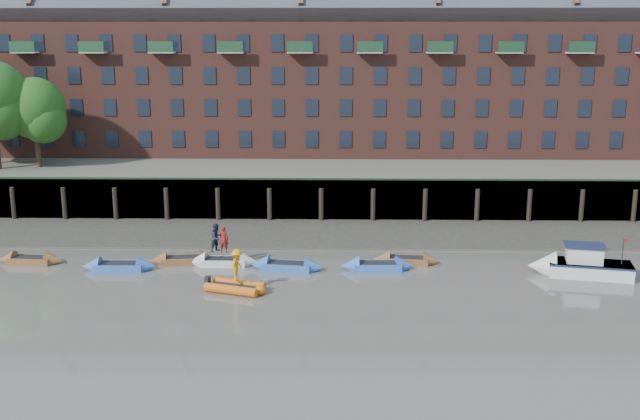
{
  "coord_description": "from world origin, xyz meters",
  "views": [
    {
      "loc": [
        3.02,
        -34.48,
        14.14
      ],
      "look_at": [
        2.1,
        12.0,
        3.2
      ],
      "focal_mm": 42.0,
      "sensor_mm": 36.0,
      "label": 1
    }
  ],
  "objects_px": {
    "rowboat_1": "(119,266)",
    "rowboat_2": "(183,260)",
    "rowboat_0": "(31,260)",
    "person_rower_a": "(224,239)",
    "motor_launch": "(573,265)",
    "rowboat_6": "(407,260)",
    "rowboat_5": "(377,266)",
    "person_rower_b": "(217,238)",
    "rowboat_3": "(223,262)",
    "rowboat_4": "(287,266)",
    "rib_tender": "(237,287)",
    "person_rib_crew": "(237,266)"
  },
  "relations": [
    {
      "from": "person_rib_crew",
      "to": "motor_launch",
      "type": "bearing_deg",
      "value": -70.94
    },
    {
      "from": "rowboat_3",
      "to": "person_rower_b",
      "type": "bearing_deg",
      "value": 159.94
    },
    {
      "from": "rowboat_1",
      "to": "rowboat_2",
      "type": "relative_size",
      "value": 1.07
    },
    {
      "from": "motor_launch",
      "to": "person_rower_b",
      "type": "xyz_separation_m",
      "value": [
        -21.7,
        1.7,
        1.13
      ]
    },
    {
      "from": "rowboat_5",
      "to": "rib_tender",
      "type": "relative_size",
      "value": 1.3
    },
    {
      "from": "rowboat_6",
      "to": "rowboat_5",
      "type": "bearing_deg",
      "value": -139.32
    },
    {
      "from": "rowboat_1",
      "to": "rowboat_5",
      "type": "xyz_separation_m",
      "value": [
        15.88,
        0.41,
        -0.0
      ]
    },
    {
      "from": "rowboat_4",
      "to": "person_rib_crew",
      "type": "relative_size",
      "value": 2.49
    },
    {
      "from": "rowboat_4",
      "to": "rib_tender",
      "type": "distance_m",
      "value": 4.79
    },
    {
      "from": "rowboat_3",
      "to": "motor_launch",
      "type": "distance_m",
      "value": 21.38
    },
    {
      "from": "rowboat_1",
      "to": "motor_launch",
      "type": "xyz_separation_m",
      "value": [
        27.57,
        -0.41,
        0.4
      ]
    },
    {
      "from": "rowboat_0",
      "to": "rowboat_2",
      "type": "bearing_deg",
      "value": 5.21
    },
    {
      "from": "rowboat_2",
      "to": "person_rib_crew",
      "type": "relative_size",
      "value": 2.29
    },
    {
      "from": "person_rib_crew",
      "to": "person_rower_a",
      "type": "bearing_deg",
      "value": 26.59
    },
    {
      "from": "rowboat_4",
      "to": "person_rower_a",
      "type": "distance_m",
      "value": 4.34
    },
    {
      "from": "rowboat_1",
      "to": "person_rower_a",
      "type": "xyz_separation_m",
      "value": [
        6.32,
        1.08,
        1.48
      ]
    },
    {
      "from": "rowboat_5",
      "to": "person_rib_crew",
      "type": "bearing_deg",
      "value": -154.77
    },
    {
      "from": "rowboat_6",
      "to": "person_rower_b",
      "type": "bearing_deg",
      "value": -171.62
    },
    {
      "from": "rowboat_5",
      "to": "rowboat_3",
      "type": "bearing_deg",
      "value": 173.96
    },
    {
      "from": "rowboat_5",
      "to": "person_rower_a",
      "type": "xyz_separation_m",
      "value": [
        -9.55,
        0.68,
        1.48
      ]
    },
    {
      "from": "rowboat_3",
      "to": "rowboat_4",
      "type": "height_order",
      "value": "rowboat_4"
    },
    {
      "from": "rib_tender",
      "to": "motor_launch",
      "type": "bearing_deg",
      "value": 28.64
    },
    {
      "from": "rowboat_5",
      "to": "person_rower_b",
      "type": "height_order",
      "value": "person_rower_b"
    },
    {
      "from": "rowboat_2",
      "to": "rowboat_0",
      "type": "bearing_deg",
      "value": 172.61
    },
    {
      "from": "rowboat_6",
      "to": "person_rower_b",
      "type": "xyz_separation_m",
      "value": [
        -11.93,
        -0.44,
        1.55
      ]
    },
    {
      "from": "motor_launch",
      "to": "person_rower_b",
      "type": "relative_size",
      "value": 3.48
    },
    {
      "from": "rowboat_1",
      "to": "rowboat_2",
      "type": "xyz_separation_m",
      "value": [
        3.66,
        1.51,
        -0.02
      ]
    },
    {
      "from": "person_rib_crew",
      "to": "person_rower_b",
      "type": "bearing_deg",
      "value": 30.58
    },
    {
      "from": "rowboat_6",
      "to": "rowboat_4",
      "type": "bearing_deg",
      "value": -162.76
    },
    {
      "from": "rib_tender",
      "to": "rowboat_0",
      "type": "bearing_deg",
      "value": 178.8
    },
    {
      "from": "rowboat_2",
      "to": "person_rower_a",
      "type": "height_order",
      "value": "person_rower_a"
    },
    {
      "from": "rowboat_2",
      "to": "motor_launch",
      "type": "relative_size",
      "value": 0.69
    },
    {
      "from": "person_rower_b",
      "to": "rowboat_3",
      "type": "bearing_deg",
      "value": -69.4
    },
    {
      "from": "rowboat_1",
      "to": "rowboat_4",
      "type": "distance_m",
      "value": 10.33
    },
    {
      "from": "rowboat_6",
      "to": "person_rib_crew",
      "type": "xyz_separation_m",
      "value": [
        -10.02,
        -5.42,
        1.29
      ]
    },
    {
      "from": "rowboat_0",
      "to": "rowboat_5",
      "type": "xyz_separation_m",
      "value": [
        21.87,
        -0.89,
        0.02
      ]
    },
    {
      "from": "rowboat_4",
      "to": "motor_launch",
      "type": "distance_m",
      "value": 17.26
    },
    {
      "from": "person_rower_a",
      "to": "person_rib_crew",
      "type": "height_order",
      "value": "person_rower_a"
    },
    {
      "from": "motor_launch",
      "to": "rowboat_6",
      "type": "bearing_deg",
      "value": -0.79
    },
    {
      "from": "rowboat_5",
      "to": "rowboat_6",
      "type": "bearing_deg",
      "value": 32.8
    },
    {
      "from": "rowboat_2",
      "to": "rib_tender",
      "type": "bearing_deg",
      "value": -60.73
    },
    {
      "from": "rowboat_5",
      "to": "person_rower_b",
      "type": "relative_size",
      "value": 2.53
    },
    {
      "from": "rowboat_5",
      "to": "rib_tender",
      "type": "xyz_separation_m",
      "value": [
        -8.1,
        -4.18,
        0.03
      ]
    },
    {
      "from": "rowboat_0",
      "to": "person_rower_a",
      "type": "xyz_separation_m",
      "value": [
        12.32,
        -0.21,
        1.5
      ]
    },
    {
      "from": "rowboat_4",
      "to": "rowboat_2",
      "type": "bearing_deg",
      "value": 177.31
    },
    {
      "from": "rowboat_0",
      "to": "motor_launch",
      "type": "relative_size",
      "value": 0.68
    },
    {
      "from": "rowboat_2",
      "to": "rowboat_4",
      "type": "distance_m",
      "value": 6.78
    },
    {
      "from": "rowboat_3",
      "to": "person_rib_crew",
      "type": "bearing_deg",
      "value": -72.67
    },
    {
      "from": "rowboat_6",
      "to": "person_rib_crew",
      "type": "distance_m",
      "value": 11.47
    },
    {
      "from": "rowboat_0",
      "to": "rowboat_6",
      "type": "xyz_separation_m",
      "value": [
        23.8,
        0.43,
        -0.0
      ]
    }
  ]
}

